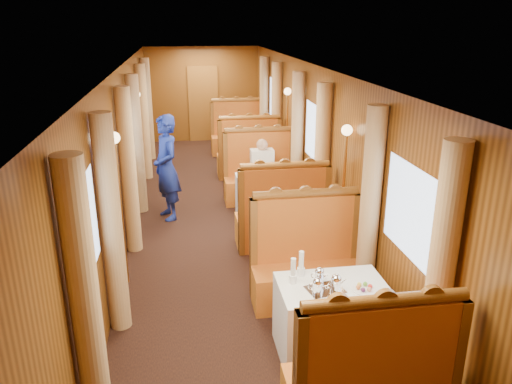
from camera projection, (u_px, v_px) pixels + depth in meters
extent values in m
cube|color=brown|center=(203.00, 104.00, 13.46)|extent=(0.80, 0.04, 2.00)
cube|color=white|center=(331.00, 319.00, 4.93)|extent=(1.05, 0.72, 0.75)
cube|color=#A93712|center=(380.00, 353.00, 3.69)|extent=(1.30, 0.12, 0.80)
cylinder|color=brown|center=(386.00, 301.00, 3.54)|extent=(1.23, 0.10, 0.10)
cube|color=#A93712|center=(307.00, 285.00, 5.87)|extent=(1.30, 0.55, 0.45)
cube|color=#A93712|center=(305.00, 229.00, 5.86)|extent=(1.30, 0.12, 0.80)
cylinder|color=brown|center=(306.00, 193.00, 5.72)|extent=(1.23, 0.10, 0.10)
cube|color=white|center=(269.00, 199.00, 8.20)|extent=(1.05, 0.72, 0.75)
cube|color=#A93712|center=(281.00, 231.00, 7.36)|extent=(1.30, 0.55, 0.45)
cube|color=#A93712|center=(284.00, 196.00, 6.95)|extent=(1.30, 0.12, 0.80)
cylinder|color=brown|center=(285.00, 165.00, 6.81)|extent=(1.23, 0.10, 0.10)
cube|color=#A93712|center=(260.00, 189.00, 9.13)|extent=(1.30, 0.55, 0.45)
cube|color=#A93712|center=(258.00, 153.00, 9.13)|extent=(1.30, 0.12, 0.80)
cylinder|color=brown|center=(258.00, 130.00, 8.98)|extent=(1.23, 0.10, 0.10)
cube|color=white|center=(243.00, 148.00, 11.46)|extent=(1.05, 0.72, 0.75)
cube|color=#A93712|center=(248.00, 165.00, 10.63)|extent=(1.30, 0.55, 0.45)
cube|color=#A93712|center=(250.00, 139.00, 10.22)|extent=(1.30, 0.12, 0.80)
cylinder|color=brown|center=(249.00, 118.00, 10.07)|extent=(1.23, 0.10, 0.10)
cube|color=#A93712|center=(238.00, 144.00, 12.40)|extent=(1.30, 0.55, 0.45)
cube|color=#A93712|center=(237.00, 118.00, 12.39)|extent=(1.30, 0.12, 0.80)
cylinder|color=brown|center=(236.00, 100.00, 12.25)|extent=(1.23, 0.10, 0.10)
cube|color=silver|center=(325.00, 290.00, 4.72)|extent=(0.39, 0.33, 0.01)
cylinder|color=white|center=(364.00, 290.00, 4.72)|extent=(0.24, 0.24, 0.01)
cylinder|color=white|center=(293.00, 279.00, 4.84)|extent=(0.08, 0.08, 0.08)
cylinder|color=white|center=(293.00, 267.00, 4.80)|extent=(0.05, 0.05, 0.18)
cylinder|color=white|center=(301.00, 272.00, 4.98)|extent=(0.08, 0.08, 0.08)
cylinder|color=white|center=(301.00, 260.00, 4.94)|extent=(0.05, 0.05, 0.18)
cylinder|color=silver|center=(271.00, 173.00, 8.08)|extent=(0.06, 0.06, 0.14)
cylinder|color=silver|center=(243.00, 128.00, 11.35)|extent=(0.06, 0.06, 0.14)
cylinder|color=tan|center=(86.00, 310.00, 3.64)|extent=(0.22, 0.22, 2.35)
cylinder|color=tan|center=(112.00, 227.00, 5.09)|extent=(0.22, 0.22, 2.35)
cylinder|color=tan|center=(440.00, 282.00, 4.03)|extent=(0.22, 0.22, 2.35)
cylinder|color=tan|center=(370.00, 212.00, 5.48)|extent=(0.22, 0.22, 2.35)
cylinder|color=tan|center=(128.00, 172.00, 6.90)|extent=(0.22, 0.22, 2.35)
cylinder|color=tan|center=(137.00, 145.00, 8.36)|extent=(0.22, 0.22, 2.35)
cylinder|color=tan|center=(322.00, 164.00, 7.29)|extent=(0.22, 0.22, 2.35)
cylinder|color=tan|center=(297.00, 140.00, 8.75)|extent=(0.22, 0.22, 2.35)
cylinder|color=tan|center=(144.00, 123.00, 10.17)|extent=(0.22, 0.22, 2.35)
cylinder|color=tan|center=(148.00, 110.00, 11.63)|extent=(0.22, 0.22, 2.35)
cylinder|color=tan|center=(276.00, 119.00, 10.56)|extent=(0.22, 0.22, 2.35)
cylinder|color=tan|center=(264.00, 107.00, 12.02)|extent=(0.22, 0.22, 2.35)
cylinder|color=#BF8C3F|center=(121.00, 215.00, 6.08)|extent=(0.04, 0.04, 1.85)
sphere|color=#FFD18C|center=(114.00, 138.00, 5.76)|extent=(0.14, 0.14, 0.14)
cylinder|color=#BF8C3F|center=(343.00, 202.00, 6.47)|extent=(0.04, 0.04, 1.85)
sphere|color=#FFD18C|center=(347.00, 130.00, 6.16)|extent=(0.14, 0.14, 0.14)
cylinder|color=#BF8C3F|center=(140.00, 146.00, 9.34)|extent=(0.04, 0.04, 1.85)
sphere|color=#FFD18C|center=(136.00, 95.00, 9.03)|extent=(0.14, 0.14, 0.14)
cylinder|color=#BF8C3F|center=(287.00, 141.00, 9.74)|extent=(0.04, 0.04, 1.85)
sphere|color=#FFD18C|center=(288.00, 91.00, 9.43)|extent=(0.14, 0.14, 0.14)
imported|color=navy|center=(167.00, 168.00, 8.16)|extent=(0.62, 0.74, 1.75)
cube|color=beige|center=(262.00, 165.00, 8.78)|extent=(0.40, 0.24, 0.55)
sphere|color=tan|center=(262.00, 145.00, 8.66)|extent=(0.20, 0.20, 0.20)
cube|color=beige|center=(264.00, 180.00, 8.70)|extent=(0.36, 0.30, 0.14)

